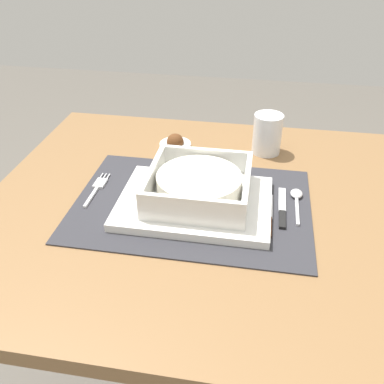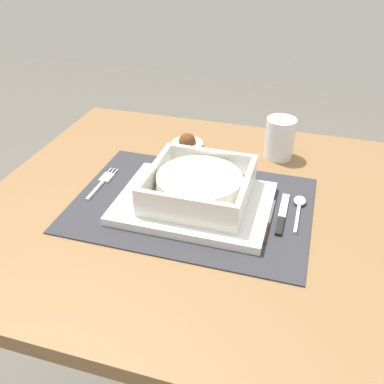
# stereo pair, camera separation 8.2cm
# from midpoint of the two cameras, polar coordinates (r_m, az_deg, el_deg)

# --- Properties ---
(dining_table) EXTENTS (0.87, 0.76, 0.76)m
(dining_table) POSITION_cam_midpoint_polar(r_m,az_deg,el_deg) (0.91, -1.05, -7.46)
(dining_table) COLOR brown
(dining_table) RESTS_ON ground
(placemat) EXTENTS (0.46, 0.32, 0.00)m
(placemat) POSITION_cam_midpoint_polar(r_m,az_deg,el_deg) (0.84, -2.81, -1.72)
(placemat) COLOR #2D2D33
(placemat) RESTS_ON dining_table
(serving_plate) EXTENTS (0.29, 0.21, 0.02)m
(serving_plate) POSITION_cam_midpoint_polar(r_m,az_deg,el_deg) (0.82, -2.48, -1.55)
(serving_plate) COLOR white
(serving_plate) RESTS_ON placemat
(porridge_bowl) EXTENTS (0.19, 0.19, 0.06)m
(porridge_bowl) POSITION_cam_midpoint_polar(r_m,az_deg,el_deg) (0.81, -1.95, 0.76)
(porridge_bowl) COLOR white
(porridge_bowl) RESTS_ON serving_plate
(fork) EXTENTS (0.02, 0.13, 0.00)m
(fork) POSITION_cam_midpoint_polar(r_m,az_deg,el_deg) (0.91, -14.95, 0.58)
(fork) COLOR silver
(fork) RESTS_ON placemat
(spoon) EXTENTS (0.02, 0.12, 0.01)m
(spoon) POSITION_cam_midpoint_polar(r_m,az_deg,el_deg) (0.86, 11.10, -0.80)
(spoon) COLOR silver
(spoon) RESTS_ON placemat
(butter_knife) EXTENTS (0.01, 0.13, 0.01)m
(butter_knife) POSITION_cam_midpoint_polar(r_m,az_deg,el_deg) (0.82, 9.13, -2.44)
(butter_knife) COLOR black
(butter_knife) RESTS_ON placemat
(bread_knife) EXTENTS (0.01, 0.14, 0.01)m
(bread_knife) POSITION_cam_midpoint_polar(r_m,az_deg,el_deg) (0.80, 7.29, -3.43)
(bread_knife) COLOR #59331E
(bread_knife) RESTS_ON placemat
(drinking_glass) EXTENTS (0.07, 0.07, 0.09)m
(drinking_glass) POSITION_cam_midpoint_polar(r_m,az_deg,el_deg) (1.01, 7.67, 7.42)
(drinking_glass) COLOR white
(drinking_glass) RESTS_ON dining_table
(condiment_saucer) EXTENTS (0.08, 0.08, 0.04)m
(condiment_saucer) POSITION_cam_midpoint_polar(r_m,az_deg,el_deg) (1.04, -4.51, 6.35)
(condiment_saucer) COLOR white
(condiment_saucer) RESTS_ON dining_table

